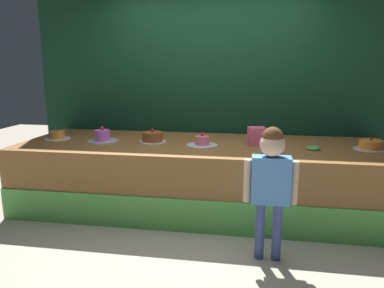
{
  "coord_description": "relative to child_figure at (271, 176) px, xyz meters",
  "views": [
    {
      "loc": [
        0.52,
        -3.25,
        1.58
      ],
      "look_at": [
        -0.08,
        0.41,
        0.8
      ],
      "focal_mm": 33.81,
      "sensor_mm": 36.0,
      "label": 1
    }
  ],
  "objects": [
    {
      "name": "ground_plane",
      "position": [
        -0.69,
        0.39,
        -0.73
      ],
      "size": [
        12.0,
        12.0,
        0.0
      ],
      "primitive_type": "plane",
      "color": "#BCB29E"
    },
    {
      "name": "stage_platform",
      "position": [
        -0.69,
        1.06,
        -0.35
      ],
      "size": [
        4.1,
        1.37,
        0.75
      ],
      "color": "brown",
      "rests_on": "ground_plane"
    },
    {
      "name": "curtain_backdrop",
      "position": [
        -0.69,
        1.84,
        0.58
      ],
      "size": [
        4.66,
        0.08,
        2.61
      ],
      "primitive_type": "cube",
      "color": "#113823",
      "rests_on": "ground_plane"
    },
    {
      "name": "child_figure",
      "position": [
        0.0,
        0.0,
        0.0
      ],
      "size": [
        0.44,
        0.2,
        1.13
      ],
      "color": "#3F4C8C",
      "rests_on": "ground_plane"
    },
    {
      "name": "pink_box",
      "position": [
        -0.11,
        1.08,
        0.12
      ],
      "size": [
        0.2,
        0.18,
        0.2
      ],
      "primitive_type": "cube",
      "rotation": [
        0.0,
        0.0,
        0.18
      ],
      "color": "#EF5E8C",
      "rests_on": "stage_platform"
    },
    {
      "name": "donut",
      "position": [
        0.47,
        0.94,
        0.04
      ],
      "size": [
        0.14,
        0.14,
        0.03
      ],
      "primitive_type": "torus",
      "color": "#59B259",
      "rests_on": "stage_platform"
    },
    {
      "name": "cake_far_left",
      "position": [
        -2.44,
        1.03,
        0.06
      ],
      "size": [
        0.3,
        0.3,
        0.12
      ],
      "color": "white",
      "rests_on": "stage_platform"
    },
    {
      "name": "cake_left",
      "position": [
        -1.86,
        1.0,
        0.08
      ],
      "size": [
        0.36,
        0.36,
        0.17
      ],
      "color": "silver",
      "rests_on": "stage_platform"
    },
    {
      "name": "cake_center",
      "position": [
        -1.27,
        1.05,
        0.08
      ],
      "size": [
        0.31,
        0.31,
        0.15
      ],
      "color": "white",
      "rests_on": "stage_platform"
    },
    {
      "name": "cake_right",
      "position": [
        -0.69,
        0.96,
        0.06
      ],
      "size": [
        0.34,
        0.34,
        0.14
      ],
      "color": "silver",
      "rests_on": "stage_platform"
    },
    {
      "name": "cake_far_right",
      "position": [
        1.05,
        1.04,
        0.07
      ],
      "size": [
        0.33,
        0.33,
        0.13
      ],
      "color": "silver",
      "rests_on": "stage_platform"
    }
  ]
}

